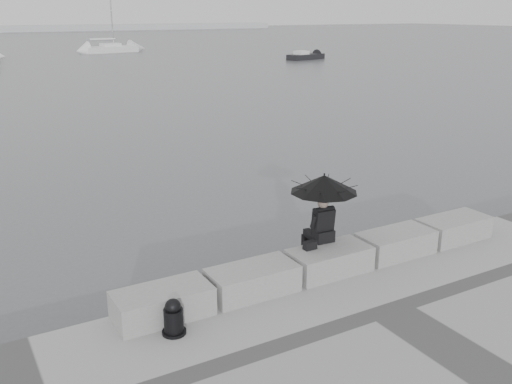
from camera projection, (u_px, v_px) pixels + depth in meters
ground at (315, 286)px, 11.57m from camera, size 360.00×360.00×0.00m
stone_block_far_left at (163, 304)px, 9.36m from camera, size 1.60×0.80×0.50m
stone_block_left at (253, 280)px, 10.17m from camera, size 1.60×0.80×0.50m
stone_block_centre at (329, 261)px, 10.97m from camera, size 1.60×0.80×0.50m
stone_block_right at (396, 243)px, 11.78m from camera, size 1.60×0.80×0.50m
stone_block_far_right at (453, 229)px, 12.58m from camera, size 1.60×0.80×0.50m
seated_person at (324, 191)px, 10.95m from camera, size 1.32×1.32×1.39m
bag at (310, 245)px, 10.84m from camera, size 0.25×0.14×0.16m
mooring_bollard at (174, 320)px, 8.87m from camera, size 0.38×0.38×0.61m
sailboat_right at (111, 48)px, 75.62m from camera, size 7.24×3.36×12.90m
small_motorboat at (306, 57)px, 64.83m from camera, size 4.91×2.52×1.10m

